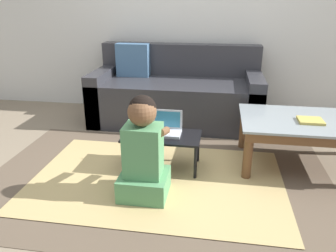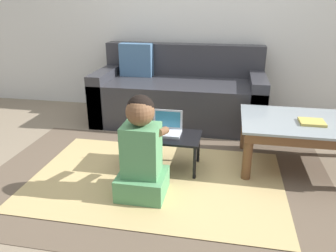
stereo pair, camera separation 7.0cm
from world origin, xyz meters
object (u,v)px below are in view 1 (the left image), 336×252
object	(u,v)px
laptop	(166,130)
person_seated	(144,153)
coffee_table	(304,127)
laptop_desk	(162,139)
computer_mouse	(143,131)
book_on_table	(311,121)
couch	(176,95)

from	to	relation	value
laptop	person_seated	xyz separation A→B (m)	(-0.08, -0.44, 0.01)
coffee_table	person_seated	size ratio (longest dim) A/B	1.37
laptop_desk	coffee_table	bearing A→B (deg)	11.12
computer_mouse	laptop_desk	bearing A→B (deg)	-4.03
coffee_table	computer_mouse	distance (m)	1.27
laptop	book_on_table	size ratio (longest dim) A/B	1.29
couch	book_on_table	world-z (taller)	couch
couch	person_seated	xyz separation A→B (m)	(-0.01, -1.52, 0.03)
computer_mouse	person_seated	world-z (taller)	person_seated
coffee_table	laptop_desk	bearing A→B (deg)	-168.88
computer_mouse	book_on_table	xyz separation A→B (m)	(1.28, 0.15, 0.11)
person_seated	book_on_table	size ratio (longest dim) A/B	3.95
computer_mouse	coffee_table	bearing A→B (deg)	9.34
coffee_table	laptop_desk	distance (m)	1.13
coffee_table	laptop_desk	world-z (taller)	coffee_table
coffee_table	computer_mouse	xyz separation A→B (m)	(-1.25, -0.21, -0.04)
person_seated	book_on_table	xyz separation A→B (m)	(1.18, 0.57, 0.09)
coffee_table	book_on_table	xyz separation A→B (m)	(0.03, -0.05, 0.07)
couch	laptop_desk	bearing A→B (deg)	-87.92
couch	laptop	xyz separation A→B (m)	(0.07, -1.07, 0.02)
laptop	person_seated	world-z (taller)	person_seated
computer_mouse	laptop	bearing A→B (deg)	8.46
laptop_desk	book_on_table	world-z (taller)	book_on_table
coffee_table	book_on_table	size ratio (longest dim) A/B	5.41
coffee_table	person_seated	distance (m)	1.31
couch	person_seated	bearing A→B (deg)	-90.38
laptop_desk	laptop	bearing A→B (deg)	51.03
laptop_desk	book_on_table	size ratio (longest dim) A/B	3.33
couch	laptop_desk	world-z (taller)	couch
person_seated	laptop	bearing A→B (deg)	79.67
couch	laptop	size ratio (longest dim) A/B	7.58
person_seated	couch	bearing A→B (deg)	89.62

